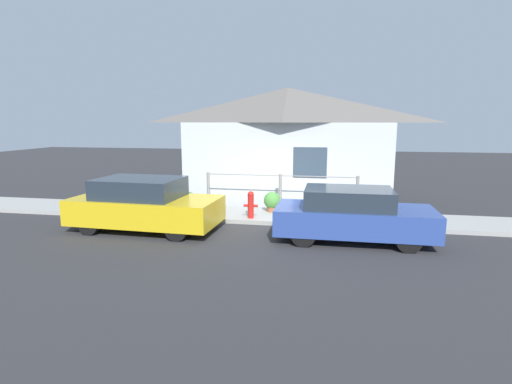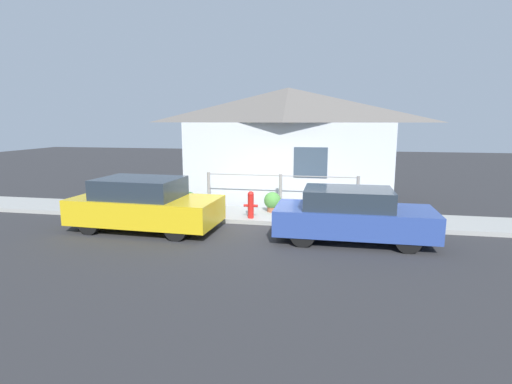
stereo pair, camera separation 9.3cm
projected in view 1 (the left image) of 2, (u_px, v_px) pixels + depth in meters
ground_plane at (273, 226)px, 11.29m from camera, size 60.00×60.00×0.00m
sidewalk at (277, 216)px, 12.16m from camera, size 24.00×1.81×0.12m
house at (287, 112)px, 13.95m from camera, size 7.53×2.23×4.08m
fence at (280, 190)px, 12.77m from camera, size 4.90×0.10×1.14m
car_left at (144, 205)px, 10.76m from camera, size 4.01×1.94×1.41m
car_right at (353, 215)px, 9.77m from camera, size 3.81×1.61×1.31m
fire_hydrant at (251, 204)px, 11.62m from camera, size 0.42×0.19×0.80m
potted_plant_near_hydrant at (272, 201)px, 12.46m from camera, size 0.53×0.53×0.62m
potted_plant_by_fence at (189, 199)px, 13.04m from camera, size 0.39×0.39×0.52m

